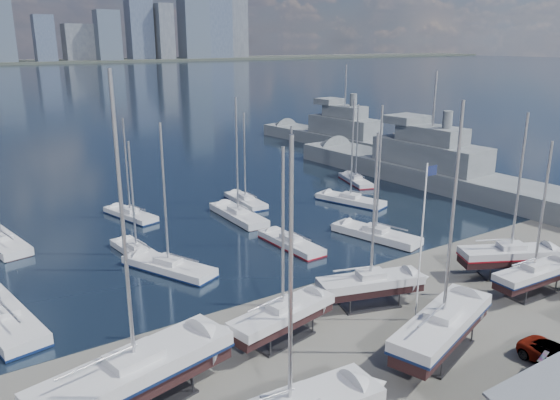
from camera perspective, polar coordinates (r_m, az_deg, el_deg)
ground at (r=43.10m, az=12.03°, el=-13.13°), size 1400.00×1400.00×0.00m
sailboat_cradle_0 at (r=34.46m, az=-14.86°, el=-17.09°), size 12.78×6.01×19.62m
sailboat_cradle_2 at (r=40.00m, az=0.29°, el=-11.95°), size 8.97×4.05×14.28m
sailboat_cradle_3 at (r=39.94m, az=16.61°, el=-12.48°), size 11.30×6.22×17.48m
sailboat_cradle_4 at (r=45.36m, az=9.44°, el=-8.61°), size 9.02×4.83×14.32m
sailboat_cradle_5 at (r=51.30m, az=24.97°, el=-7.04°), size 8.22×2.68×13.34m
sailboat_cradle_6 at (r=54.60m, az=22.92°, el=-5.31°), size 9.44×6.51×15.06m
sailboat_moored_0 at (r=47.68m, az=-26.98°, el=-11.23°), size 5.19×12.12×17.54m
sailboat_moored_2 at (r=64.91m, az=-27.06°, el=-4.07°), size 4.71×10.72×15.65m
sailboat_moored_3 at (r=52.91m, az=-11.53°, el=-6.99°), size 6.61×10.10×14.73m
sailboat_moored_4 at (r=57.51m, az=-14.73°, el=-5.26°), size 3.11×8.30×12.24m
sailboat_moored_5 at (r=69.55m, az=-15.36°, el=-1.56°), size 4.52×8.90×12.81m
sailboat_moored_6 at (r=57.80m, az=1.13°, el=-4.61°), size 2.83×9.04×13.39m
sailboat_moored_7 at (r=66.88m, az=-4.39°, el=-1.70°), size 3.01×10.27×15.44m
sailboat_moored_8 at (r=73.02m, az=-3.63°, el=-0.15°), size 2.76×8.60×12.71m
sailboat_moored_9 at (r=61.02m, az=9.97°, el=-3.70°), size 5.31×10.49×15.25m
sailboat_moored_10 at (r=73.58m, az=7.37°, el=-0.13°), size 5.66×9.94×14.34m
sailboat_moored_11 at (r=84.31m, az=7.89°, el=1.97°), size 4.71×8.67×12.49m
naval_ship_east at (r=85.94m, az=15.26°, el=2.75°), size 10.61×51.17×18.57m
naval_ship_west at (r=113.23m, az=6.67°, el=6.37°), size 11.78×44.95×18.00m
car_c at (r=41.88m, az=27.16°, el=-14.50°), size 2.55×5.28×1.45m
flagpole at (r=41.98m, az=14.71°, el=-3.28°), size 1.10×0.12×12.51m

